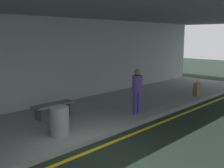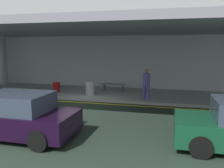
# 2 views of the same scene
# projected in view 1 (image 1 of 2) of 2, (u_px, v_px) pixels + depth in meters

# --- Properties ---
(ground_plane) EXTENTS (60.00, 60.00, 0.00)m
(ground_plane) POSITION_uv_depth(u_px,v_px,m) (106.00, 159.00, 6.83)
(ground_plane) COLOR #1E2C23
(sidewalk) EXTENTS (26.00, 4.20, 0.15)m
(sidewalk) POSITION_uv_depth(u_px,v_px,m) (38.00, 128.00, 8.92)
(sidewalk) COLOR #939A98
(sidewalk) RESTS_ON ground
(lane_stripe_yellow) EXTENTS (26.00, 0.14, 0.01)m
(lane_stripe_yellow) POSITION_uv_depth(u_px,v_px,m) (89.00, 152.00, 7.27)
(lane_stripe_yellow) COLOR yellow
(lane_stripe_yellow) RESTS_ON ground
(ceiling_overhang) EXTENTS (28.00, 13.20, 0.30)m
(ceiling_overhang) POSITION_uv_depth(u_px,v_px,m) (41.00, 3.00, 7.91)
(ceiling_overhang) COLOR slate
(ceiling_overhang) RESTS_ON support_column_far_left
(terminal_back_wall) EXTENTS (26.00, 0.30, 3.80)m
(terminal_back_wall) POSITION_uv_depth(u_px,v_px,m) (3.00, 67.00, 10.13)
(terminal_back_wall) COLOR #A8B5B7
(terminal_back_wall) RESTS_ON ground
(person_waiting_for_ride) EXTENTS (0.38, 0.38, 1.68)m
(person_waiting_for_ride) POSITION_uv_depth(u_px,v_px,m) (137.00, 88.00, 10.15)
(person_waiting_for_ride) COLOR #48358C
(person_waiting_for_ride) RESTS_ON sidewalk
(suitcase_upright_primary) EXTENTS (0.36, 0.22, 0.90)m
(suitcase_upright_primary) POSITION_uv_depth(u_px,v_px,m) (197.00, 89.00, 13.32)
(suitcase_upright_primary) COLOR #91734B
(suitcase_upright_primary) RESTS_ON sidewalk
(bench_metal) EXTENTS (1.60, 0.50, 0.48)m
(bench_metal) POSITION_uv_depth(u_px,v_px,m) (54.00, 107.00, 9.88)
(bench_metal) COLOR slate
(bench_metal) RESTS_ON sidewalk
(trash_bin_steel) EXTENTS (0.56, 0.56, 0.85)m
(trash_bin_steel) POSITION_uv_depth(u_px,v_px,m) (60.00, 121.00, 8.00)
(trash_bin_steel) COLOR gray
(trash_bin_steel) RESTS_ON sidewalk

